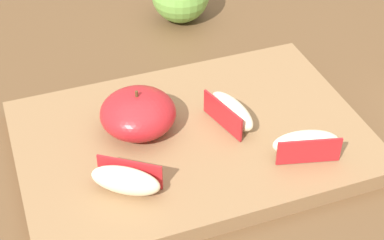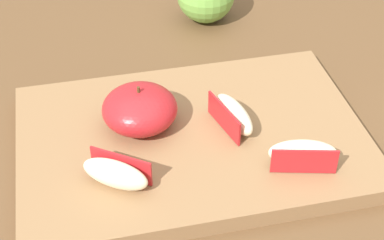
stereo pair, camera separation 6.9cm
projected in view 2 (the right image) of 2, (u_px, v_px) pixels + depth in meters
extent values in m
cube|color=brown|center=(246.00, 137.00, 0.76)|extent=(1.27, 0.89, 0.03)
cube|color=olive|center=(192.00, 140.00, 0.71)|extent=(0.40, 0.27, 0.02)
ellipsoid|color=#B21E23|center=(140.00, 109.00, 0.70)|extent=(0.09, 0.09, 0.05)
cylinder|color=#4C3319|center=(138.00, 91.00, 0.69)|extent=(0.00, 0.00, 0.01)
ellipsoid|color=beige|center=(303.00, 153.00, 0.66)|extent=(0.08, 0.04, 0.03)
cube|color=#B21E23|center=(304.00, 161.00, 0.65)|extent=(0.07, 0.02, 0.03)
ellipsoid|color=beige|center=(115.00, 174.00, 0.63)|extent=(0.07, 0.06, 0.03)
cube|color=#B21E23|center=(121.00, 166.00, 0.64)|extent=(0.06, 0.04, 0.03)
ellipsoid|color=beige|center=(234.00, 114.00, 0.71)|extent=(0.04, 0.08, 0.03)
cube|color=#B21E23|center=(224.00, 118.00, 0.70)|extent=(0.02, 0.07, 0.03)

